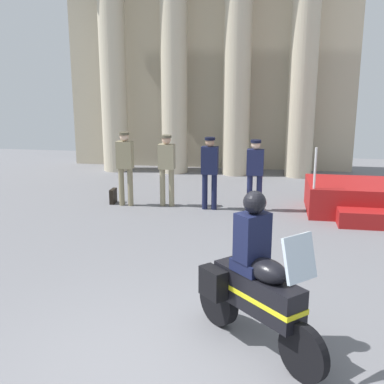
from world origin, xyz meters
name	(u,v)px	position (x,y,z in m)	size (l,w,h in m)	color
ground_plane	(158,369)	(0.00, 0.00, 0.00)	(28.00, 28.00, 0.00)	slate
colonnade_backdrop	(207,45)	(-0.92, 10.99, 3.95)	(9.35, 1.68, 7.37)	#B6AB91
reviewing_stand	(364,199)	(3.29, 6.59, 0.34)	(2.55, 2.17, 1.60)	#A51919
officer_in_row_0	(125,163)	(-2.27, 6.39, 1.05)	(0.39, 0.24, 1.78)	#847A5B
officer_in_row_1	(167,165)	(-1.29, 6.50, 1.02)	(0.39, 0.24, 1.72)	gray
officer_in_row_2	(210,167)	(-0.24, 6.39, 1.00)	(0.39, 0.24, 1.70)	#141938
officer_in_row_3	(255,169)	(0.80, 6.43, 0.98)	(0.39, 0.24, 1.66)	#191E42
motorcycle_with_rider	(254,284)	(1.00, 0.63, 0.79)	(1.54, 1.59, 1.90)	black
briefcase_on_ground	(113,196)	(-2.65, 6.52, 0.18)	(0.10, 0.32, 0.36)	black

